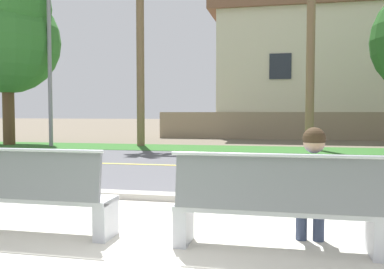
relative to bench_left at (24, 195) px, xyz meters
The scene contains 13 objects.
ground_plane 7.91m from the bench_left, 79.83° to the left, with size 140.00×140.00×0.00m, color #665B4C.
sidewalk_pavement 1.48m from the bench_left, ahead, with size 44.00×3.60×0.01m, color beige.
curb_edge 2.57m from the bench_left, 56.69° to the left, with size 44.00×0.30×0.11m, color #ADA89E.
street_asphalt 6.44m from the bench_left, 77.47° to the left, with size 52.00×8.00×0.01m, color #515156.
road_centre_line 6.44m from the bench_left, 77.47° to the left, with size 48.00×0.14×0.01m, color #E0CC4C.
far_verge_grass 11.55m from the bench_left, 83.06° to the left, with size 48.00×2.80×0.02m, color #2D6026.
bench_left is the anchor object (origin of this frame).
bench_right 2.79m from the bench_left, ahead, with size 2.05×0.48×1.01m.
seated_person_blue 3.16m from the bench_left, ahead, with size 0.52×0.68×1.25m.
streetlamp 13.47m from the bench_left, 119.20° to the left, with size 0.24×2.10×7.86m.
shade_tree_far_left 14.73m from the bench_left, 126.32° to the left, with size 4.39×4.39×7.25m.
garden_wall 17.77m from the bench_left, 80.39° to the left, with size 13.00×0.36×1.40m, color gray.
house_across_street 21.70m from the bench_left, 75.02° to the left, with size 13.03×6.91×7.39m.
Camera 1 is at (1.42, -3.88, 1.40)m, focal length 38.54 mm.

